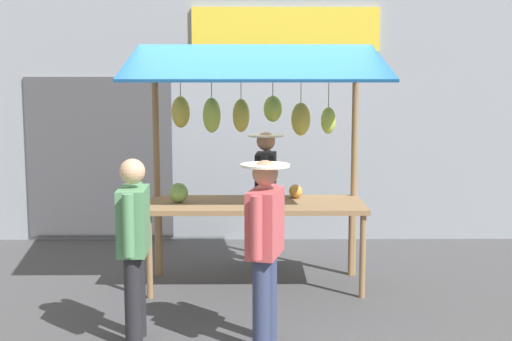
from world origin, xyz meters
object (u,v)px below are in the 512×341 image
(market_stall, at_px, (253,136))
(vendor_with_sunhat, at_px, (266,189))
(shopper_in_striped_shirt, at_px, (265,239))
(shopper_with_shopping_bag, at_px, (134,239))

(market_stall, distance_m, vendor_with_sunhat, 0.97)
(vendor_with_sunhat, relative_size, shopper_in_striped_shirt, 1.02)
(market_stall, relative_size, shopper_in_striped_shirt, 1.66)
(market_stall, height_order, shopper_with_shopping_bag, market_stall)
(vendor_with_sunhat, height_order, shopper_in_striped_shirt, vendor_with_sunhat)
(shopper_in_striped_shirt, bearing_deg, market_stall, 17.64)
(market_stall, xyz_separation_m, shopper_in_striped_shirt, (-0.09, 1.66, -0.69))
(vendor_with_sunhat, xyz_separation_m, shopper_with_shopping_bag, (1.11, 2.26, -0.04))
(market_stall, distance_m, shopper_with_shopping_bag, 1.97)
(shopper_with_shopping_bag, bearing_deg, shopper_in_striped_shirt, -96.91)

